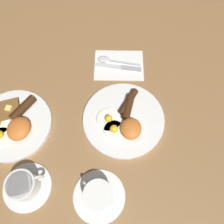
{
  "coord_description": "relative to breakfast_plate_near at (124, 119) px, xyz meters",
  "views": [
    {
      "loc": [
        -0.29,
        0.01,
        0.68
      ],
      "look_at": [
        0.01,
        0.04,
        0.03
      ],
      "focal_mm": 35.0,
      "sensor_mm": 36.0,
      "label": 1
    }
  ],
  "objects": [
    {
      "name": "ground_plane",
      "position": [
        0.0,
        0.0,
        -0.01
      ],
      "size": [
        3.0,
        3.0,
        0.0
      ],
      "primitive_type": "plane",
      "color": "olive"
    },
    {
      "name": "breakfast_plate_near",
      "position": [
        0.0,
        0.0,
        0.0
      ],
      "size": [
        0.27,
        0.27,
        0.05
      ],
      "color": "white",
      "rests_on": "ground_plane"
    },
    {
      "name": "breakfast_plate_far",
      "position": [
        -0.05,
        0.36,
        0.0
      ],
      "size": [
        0.26,
        0.26,
        0.05
      ],
      "color": "white",
      "rests_on": "ground_plane"
    },
    {
      "name": "teacup_near",
      "position": [
        -0.25,
        0.06,
        0.01
      ],
      "size": [
        0.15,
        0.15,
        0.06
      ],
      "color": "white",
      "rests_on": "ground_plane"
    },
    {
      "name": "teacup_far",
      "position": [
        -0.24,
        0.27,
        0.02
      ],
      "size": [
        0.14,
        0.14,
        0.07
      ],
      "color": "white",
      "rests_on": "ground_plane"
    },
    {
      "name": "napkin",
      "position": [
        0.23,
        0.03,
        -0.01
      ],
      "size": [
        0.15,
        0.2,
        0.01
      ],
      "primitive_type": "cube",
      "rotation": [
        0.0,
        0.0,
        0.07
      ],
      "color": "white",
      "rests_on": "ground_plane"
    },
    {
      "name": "knife",
      "position": [
        0.22,
        0.02,
        -0.01
      ],
      "size": [
        0.03,
        0.17,
        0.01
      ],
      "rotation": [
        0.0,
        0.0,
        1.52
      ],
      "color": "silver",
      "rests_on": "napkin"
    },
    {
      "name": "spoon",
      "position": [
        0.24,
        0.08,
        -0.0
      ],
      "size": [
        0.04,
        0.17,
        0.01
      ],
      "rotation": [
        0.0,
        0.0,
        1.48
      ],
      "color": "silver",
      "rests_on": "napkin"
    }
  ]
}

